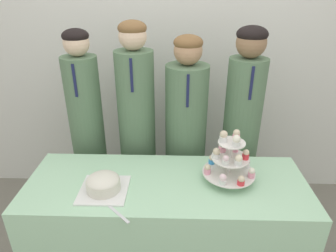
{
  "coord_description": "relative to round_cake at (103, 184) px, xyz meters",
  "views": [
    {
      "loc": [
        0.05,
        -1.13,
        1.82
      ],
      "look_at": [
        0.01,
        0.33,
        1.12
      ],
      "focal_mm": 32.0,
      "sensor_mm": 36.0,
      "label": 1
    }
  ],
  "objects": [
    {
      "name": "student_3",
      "position": [
        0.87,
        0.62,
        -0.04
      ],
      "size": [
        0.26,
        0.27,
        1.58
      ],
      "color": "#567556",
      "rests_on": "ground_plane"
    },
    {
      "name": "wall_back",
      "position": [
        0.35,
        1.18,
        0.54
      ],
      "size": [
        9.0,
        0.06,
        2.7
      ],
      "color": "silver",
      "rests_on": "ground_plane"
    },
    {
      "name": "student_0",
      "position": [
        -0.26,
        0.62,
        -0.06
      ],
      "size": [
        0.24,
        0.25,
        1.56
      ],
      "color": "#567556",
      "rests_on": "ground_plane"
    },
    {
      "name": "student_1",
      "position": [
        0.11,
        0.62,
        -0.03
      ],
      "size": [
        0.27,
        0.27,
        1.61
      ],
      "color": "#567556",
      "rests_on": "ground_plane"
    },
    {
      "name": "table",
      "position": [
        0.35,
        0.09,
        -0.43
      ],
      "size": [
        1.64,
        0.6,
        0.77
      ],
      "color": "#A8DBB2",
      "rests_on": "ground_plane"
    },
    {
      "name": "student_2",
      "position": [
        0.47,
        0.62,
        -0.09
      ],
      "size": [
        0.3,
        0.3,
        1.52
      ],
      "color": "#567556",
      "rests_on": "ground_plane"
    },
    {
      "name": "cupcake_stand",
      "position": [
        0.71,
        0.13,
        0.09
      ],
      "size": [
        0.31,
        0.31,
        0.32
      ],
      "color": "silver",
      "rests_on": "table"
    },
    {
      "name": "cake_knife",
      "position": [
        0.06,
        -0.13,
        -0.05
      ],
      "size": [
        0.19,
        0.19,
        0.01
      ],
      "rotation": [
        0.0,
        0.0,
        -0.78
      ],
      "color": "silver",
      "rests_on": "table"
    },
    {
      "name": "round_cake",
      "position": [
        0.0,
        0.0,
        0.0
      ],
      "size": [
        0.27,
        0.27,
        0.1
      ],
      "color": "white",
      "rests_on": "table"
    }
  ]
}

